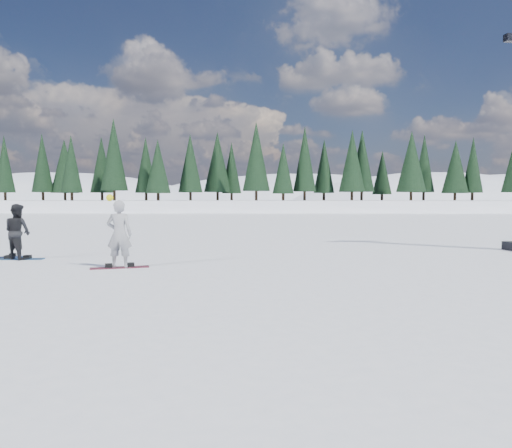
{
  "coord_description": "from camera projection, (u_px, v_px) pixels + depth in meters",
  "views": [
    {
      "loc": [
        5.62,
        -12.36,
        1.84
      ],
      "look_at": [
        5.41,
        1.82,
        1.1
      ],
      "focal_mm": 35.0,
      "sensor_mm": 36.0,
      "label": 1
    }
  ],
  "objects": [
    {
      "name": "snowboard_woman",
      "position": [
        120.0,
        268.0,
        13.08
      ],
      "size": [
        1.51,
        0.73,
        0.03
      ],
      "primitive_type": "cube",
      "rotation": [
        0.0,
        0.0,
        0.32
      ],
      "color": "maroon",
      "rests_on": "ground"
    },
    {
      "name": "ground",
      "position": [
        40.0,
        271.0,
        12.52
      ],
      "size": [
        420.0,
        420.0,
        0.0
      ],
      "primitive_type": "plane",
      "color": "white",
      "rests_on": "ground"
    },
    {
      "name": "alpine_backdrop",
      "position": [
        221.0,
        237.0,
        202.3
      ],
      "size": [
        412.5,
        227.0,
        53.2
      ],
      "color": "white",
      "rests_on": "ground"
    },
    {
      "name": "snowboarder_man",
      "position": [
        17.0,
        232.0,
        14.87
      ],
      "size": [
        1.0,
        0.92,
        1.67
      ],
      "primitive_type": "imported",
      "rotation": [
        0.0,
        0.0,
        2.69
      ],
      "color": "black",
      "rests_on": "ground"
    },
    {
      "name": "snowboard_loose_c",
      "position": [
        3.0,
        257.0,
        15.32
      ],
      "size": [
        1.52,
        0.7,
        0.03
      ],
      "primitive_type": "cube",
      "rotation": [
        0.0,
        0.0,
        0.29
      ],
      "color": "navy",
      "rests_on": "ground"
    },
    {
      "name": "snowboard_man",
      "position": [
        18.0,
        259.0,
        14.92
      ],
      "size": [
        1.51,
        0.36,
        0.03
      ],
      "primitive_type": "cube",
      "rotation": [
        0.0,
        0.0,
        0.05
      ],
      "color": "navy",
      "rests_on": "ground"
    },
    {
      "name": "snowboarder_woman",
      "position": [
        119.0,
        234.0,
        13.03
      ],
      "size": [
        0.67,
        0.45,
        1.94
      ],
      "rotation": [
        0.0,
        0.0,
        3.17
      ],
      "color": "#9E9DA3",
      "rests_on": "ground"
    }
  ]
}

